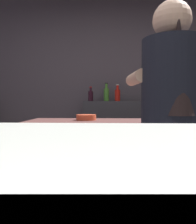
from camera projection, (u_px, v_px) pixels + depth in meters
The scene contains 10 objects.
wall_back at pixel (111, 84), 3.40m from camera, with size 5.20×0.10×2.70m, color #4E464C.
prep_counter at pixel (158, 179), 1.80m from camera, with size 2.10×0.60×0.92m, color brown.
back_shelf at pixel (118, 140), 3.15m from camera, with size 0.93×0.36×1.09m, color #303236.
bartender at pixel (171, 122), 1.33m from camera, with size 0.45×0.53×1.65m.
mixing_bowl at pixel (86, 117), 1.89m from camera, with size 0.16×0.16×0.05m, color #C94A2C.
chefs_knife at pixel (193, 121), 1.72m from camera, with size 0.24×0.03×0.01m, color silver.
bottle_hot_sauce at pixel (91, 96), 3.10m from camera, with size 0.07×0.07×0.20m.
bottle_olive_oil at pixel (106, 94), 3.18m from camera, with size 0.07×0.07×0.25m.
bottle_vinegar at pixel (147, 95), 3.16m from camera, with size 0.05×0.05×0.20m.
bottle_soy at pixel (118, 95), 3.13m from camera, with size 0.07×0.07×0.23m.
Camera 1 is at (-0.05, -1.22, 1.07)m, focal length 36.56 mm.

